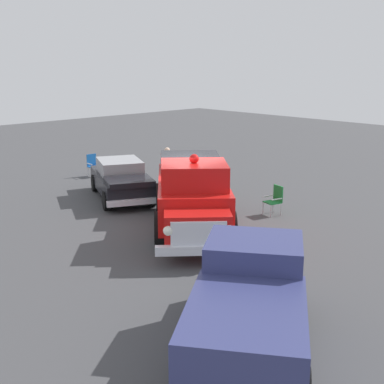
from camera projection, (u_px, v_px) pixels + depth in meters
The scene contains 10 objects.
ground_plane at pixel (186, 226), 16.78m from camera, with size 60.00×60.00×0.00m, color #424244.
vintage_fire_truck at pixel (192, 193), 16.10m from camera, with size 5.53×5.92×2.59m.
classic_hot_rod at pixel (122, 180), 19.93m from camera, with size 3.53×4.73×1.46m.
parked_pickup at pixel (250, 304), 9.24m from camera, with size 4.95×4.27×1.90m.
lawn_chair_near_truck at pixel (208, 177), 21.09m from camera, with size 0.69×0.69×1.02m.
lawn_chair_by_car at pixel (93, 164), 23.79m from camera, with size 0.54×0.52×1.02m.
lawn_chair_spare at pixel (275, 198), 17.85m from camera, with size 0.60×0.61×1.02m.
spectator_seated at pixel (205, 174), 21.05m from camera, with size 0.65×0.63×1.29m.
spectator_standing at pixel (167, 164), 21.75m from camera, with size 0.36×0.64×1.68m.
traffic_cone at pixel (218, 190), 20.13m from camera, with size 0.40×0.40×0.64m.
Camera 1 is at (-10.92, -11.68, 5.21)m, focal length 48.43 mm.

